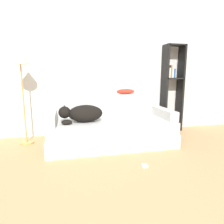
{
  "coord_description": "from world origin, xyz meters",
  "views": [
    {
      "loc": [
        -0.49,
        -0.91,
        1.14
      ],
      "look_at": [
        0.2,
        2.08,
        0.56
      ],
      "focal_mm": 32.0,
      "sensor_mm": 36.0,
      "label": 1
    }
  ],
  "objects_px": {
    "throw_pillow": "(126,92)",
    "floor_lamp": "(20,65)",
    "couch": "(111,132)",
    "power_adapter": "(145,166)",
    "laptop": "(119,120)",
    "dog": "(82,113)",
    "bookshelf": "(172,84)"
  },
  "relations": [
    {
      "from": "couch",
      "to": "floor_lamp",
      "type": "bearing_deg",
      "value": 165.9
    },
    {
      "from": "couch",
      "to": "dog",
      "type": "distance_m",
      "value": 0.58
    },
    {
      "from": "couch",
      "to": "throw_pillow",
      "type": "bearing_deg",
      "value": 47.42
    },
    {
      "from": "laptop",
      "to": "power_adapter",
      "type": "bearing_deg",
      "value": -68.88
    },
    {
      "from": "couch",
      "to": "floor_lamp",
      "type": "distance_m",
      "value": 1.78
    },
    {
      "from": "power_adapter",
      "to": "dog",
      "type": "bearing_deg",
      "value": 128.47
    },
    {
      "from": "dog",
      "to": "throw_pillow",
      "type": "relative_size",
      "value": 2.02
    },
    {
      "from": "couch",
      "to": "bookshelf",
      "type": "distance_m",
      "value": 1.68
    },
    {
      "from": "dog",
      "to": "laptop",
      "type": "bearing_deg",
      "value": -0.63
    },
    {
      "from": "throw_pillow",
      "to": "floor_lamp",
      "type": "relative_size",
      "value": 0.22
    },
    {
      "from": "dog",
      "to": "throw_pillow",
      "type": "xyz_separation_m",
      "value": [
        0.82,
        0.44,
        0.29
      ]
    },
    {
      "from": "bookshelf",
      "to": "power_adapter",
      "type": "distance_m",
      "value": 2.1
    },
    {
      "from": "couch",
      "to": "power_adapter",
      "type": "distance_m",
      "value": 0.96
    },
    {
      "from": "dog",
      "to": "floor_lamp",
      "type": "distance_m",
      "value": 1.23
    },
    {
      "from": "couch",
      "to": "power_adapter",
      "type": "height_order",
      "value": "couch"
    },
    {
      "from": "couch",
      "to": "laptop",
      "type": "bearing_deg",
      "value": -22.68
    },
    {
      "from": "throw_pillow",
      "to": "floor_lamp",
      "type": "bearing_deg",
      "value": -178.18
    },
    {
      "from": "floor_lamp",
      "to": "power_adapter",
      "type": "bearing_deg",
      "value": -38.22
    },
    {
      "from": "throw_pillow",
      "to": "power_adapter",
      "type": "height_order",
      "value": "throw_pillow"
    },
    {
      "from": "couch",
      "to": "throw_pillow",
      "type": "relative_size",
      "value": 6.04
    },
    {
      "from": "floor_lamp",
      "to": "power_adapter",
      "type": "distance_m",
      "value": 2.4
    },
    {
      "from": "floor_lamp",
      "to": "power_adapter",
      "type": "relative_size",
      "value": 21.04
    },
    {
      "from": "laptop",
      "to": "floor_lamp",
      "type": "height_order",
      "value": "floor_lamp"
    },
    {
      "from": "couch",
      "to": "laptop",
      "type": "distance_m",
      "value": 0.26
    },
    {
      "from": "laptop",
      "to": "bookshelf",
      "type": "height_order",
      "value": "bookshelf"
    },
    {
      "from": "dog",
      "to": "floor_lamp",
      "type": "bearing_deg",
      "value": 156.76
    },
    {
      "from": "laptop",
      "to": "throw_pillow",
      "type": "xyz_separation_m",
      "value": [
        0.24,
        0.45,
        0.41
      ]
    },
    {
      "from": "dog",
      "to": "power_adapter",
      "type": "relative_size",
      "value": 9.34
    },
    {
      "from": "bookshelf",
      "to": "floor_lamp",
      "type": "relative_size",
      "value": 1.13
    },
    {
      "from": "laptop",
      "to": "power_adapter",
      "type": "distance_m",
      "value": 0.96
    },
    {
      "from": "throw_pillow",
      "to": "floor_lamp",
      "type": "distance_m",
      "value": 1.79
    },
    {
      "from": "couch",
      "to": "throw_pillow",
      "type": "height_order",
      "value": "throw_pillow"
    }
  ]
}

